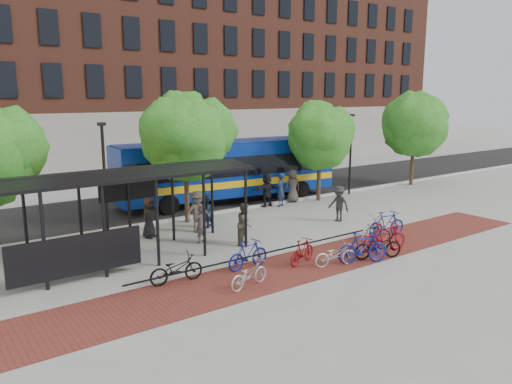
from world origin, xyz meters
TOP-DOWN VIEW (x-y plane):
  - ground at (0.00, 0.00)m, footprint 160.00×160.00m
  - asphalt_street at (0.00, 8.00)m, footprint 160.00×8.00m
  - curb at (0.00, 4.00)m, footprint 160.00×0.25m
  - brick_strip at (-2.00, -5.00)m, footprint 24.00×3.00m
  - bike_rack_rail at (-3.30, -4.10)m, footprint 12.00×0.05m
  - building_brick at (10.00, 26.00)m, footprint 55.00×14.00m
  - bus_shelter at (-8.13, -0.48)m, footprint 10.60×3.07m
  - tree_b at (-2.90, 3.35)m, footprint 5.15×4.20m
  - tree_c at (6.09, 3.35)m, footprint 4.66×3.80m
  - tree_d at (15.10, 3.35)m, footprint 5.39×4.40m
  - lamp_post_left at (-7.00, 3.60)m, footprint 0.35×0.20m
  - lamp_post_right at (9.00, 3.60)m, footprint 0.35×0.20m
  - bus at (1.40, 6.27)m, footprint 13.72×4.31m
  - bike_0 at (-7.27, -3.81)m, footprint 1.95×0.82m
  - bike_2 at (-5.48, -5.58)m, footprint 1.79×0.95m
  - bike_3 at (-4.47, -4.09)m, footprint 1.85×0.64m
  - bike_5 at (-2.51, -4.88)m, footprint 1.70×0.95m
  - bike_6 at (-1.67, -5.80)m, footprint 1.81×1.01m
  - bike_7 at (-0.59, -6.18)m, footprint 2.11×1.29m
  - bike_8 at (0.30, -6.16)m, footprint 2.09×1.37m
  - bike_9 at (1.23, -5.71)m, footprint 2.13×1.10m
  - bike_10 at (2.17, -4.17)m, footprint 2.04×1.27m
  - bike_11 at (3.07, -4.30)m, footprint 2.01×0.94m
  - pedestrian_0 at (-5.68, 1.88)m, footprint 1.07×0.98m
  - pedestrian_1 at (-4.23, -0.19)m, footprint 0.68×0.53m
  - pedestrian_2 at (-2.75, 1.85)m, footprint 0.95×0.87m
  - pedestrian_3 at (-3.49, 1.36)m, footprint 1.31×0.80m
  - pedestrian_5 at (2.42, 3.80)m, footprint 1.81×0.68m
  - pedestrian_6 at (4.36, 3.80)m, footprint 1.08×0.82m
  - pedestrian_7 at (3.08, 3.36)m, footprint 0.84×0.75m
  - pedestrian_8 at (-2.80, -1.50)m, footprint 1.12×1.08m
  - pedestrian_9 at (3.28, -1.07)m, footprint 0.87×1.28m

SIDE VIEW (x-z plane):
  - ground at x=0.00m, z-range 0.00..0.00m
  - bike_rack_rail at x=-3.30m, z-range -0.47..0.47m
  - brick_strip at x=-2.00m, z-range 0.00..0.01m
  - asphalt_street at x=0.00m, z-range 0.00..0.01m
  - curb at x=0.00m, z-range 0.00..0.12m
  - bike_2 at x=-5.48m, z-range 0.00..0.90m
  - bike_6 at x=-1.67m, z-range 0.00..0.90m
  - bike_5 at x=-2.51m, z-range 0.00..0.99m
  - bike_0 at x=-7.27m, z-range 0.00..1.00m
  - bike_10 at x=2.17m, z-range 0.00..1.01m
  - bike_8 at x=0.30m, z-range 0.00..1.04m
  - bike_3 at x=-4.47m, z-range 0.00..1.09m
  - bike_11 at x=3.07m, z-range 0.00..1.16m
  - bike_7 at x=-0.59m, z-range 0.00..1.22m
  - bike_9 at x=1.23m, z-range 0.00..1.23m
  - pedestrian_2 at x=-2.75m, z-range 0.00..1.59m
  - pedestrian_1 at x=-4.23m, z-range 0.00..1.64m
  - pedestrian_8 at x=-2.80m, z-range 0.00..1.82m
  - pedestrian_9 at x=3.28m, z-range 0.00..1.83m
  - pedestrian_0 at x=-5.68m, z-range 0.00..1.84m
  - pedestrian_5 at x=2.42m, z-range 0.00..1.92m
  - pedestrian_7 at x=3.08m, z-range 0.00..1.94m
  - pedestrian_3 at x=-3.49m, z-range 0.00..1.97m
  - pedestrian_6 at x=4.36m, z-range 0.00..1.97m
  - bus at x=1.40m, z-range 0.27..3.91m
  - lamp_post_left at x=-7.00m, z-range 0.18..5.31m
  - lamp_post_right at x=9.00m, z-range 0.18..5.31m
  - bus_shelter at x=-8.13m, z-range 1.20..4.80m
  - tree_c at x=6.09m, z-range 1.09..7.02m
  - tree_b at x=-2.90m, z-range 1.22..7.69m
  - tree_d at x=15.10m, z-range 1.19..7.74m
  - building_brick at x=10.00m, z-range 0.00..20.00m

